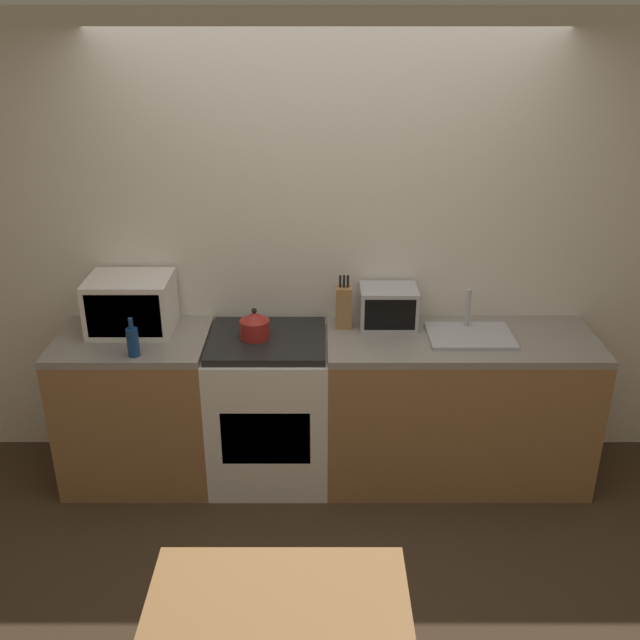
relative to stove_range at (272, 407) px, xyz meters
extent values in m
plane|color=#3D2D1E|center=(0.33, -0.85, -0.45)|extent=(16.00, 16.00, 0.00)
cube|color=silver|center=(0.33, 0.34, 0.85)|extent=(10.00, 0.06, 2.60)
cube|color=olive|center=(-0.76, 0.00, -0.02)|extent=(0.84, 0.62, 0.86)
cube|color=gray|center=(-0.76, 0.00, 0.43)|extent=(0.84, 0.62, 0.04)
cube|color=olive|center=(1.09, 0.00, -0.02)|extent=(1.51, 0.62, 0.86)
cube|color=gray|center=(1.09, 0.00, 0.43)|extent=(1.51, 0.62, 0.04)
cube|color=silver|center=(0.00, 0.00, -0.02)|extent=(0.68, 0.62, 0.86)
cube|color=black|center=(0.00, 0.00, 0.43)|extent=(0.65, 0.57, 0.04)
cube|color=black|center=(0.00, -0.30, -0.02)|extent=(0.49, 0.02, 0.32)
cylinder|color=maroon|center=(-0.07, 0.00, 0.51)|extent=(0.17, 0.17, 0.11)
cone|color=maroon|center=(-0.07, 0.00, 0.58)|extent=(0.16, 0.16, 0.05)
sphere|color=black|center=(-0.07, 0.00, 0.62)|extent=(0.03, 0.03, 0.03)
cube|color=silver|center=(-0.77, 0.11, 0.61)|extent=(0.46, 0.36, 0.31)
cube|color=black|center=(-0.77, -0.06, 0.61)|extent=(0.41, 0.01, 0.25)
cylinder|color=navy|center=(-0.69, -0.22, 0.53)|extent=(0.06, 0.06, 0.16)
cylinder|color=navy|center=(-0.69, -0.22, 0.64)|extent=(0.02, 0.02, 0.06)
cube|color=#9E7042|center=(0.43, 0.15, 0.57)|extent=(0.09, 0.09, 0.24)
cylinder|color=black|center=(0.41, 0.15, 0.73)|extent=(0.01, 0.01, 0.07)
cylinder|color=black|center=(0.43, 0.15, 0.73)|extent=(0.01, 0.01, 0.07)
cylinder|color=black|center=(0.45, 0.15, 0.73)|extent=(0.01, 0.01, 0.07)
cube|color=#ADAFB5|center=(0.69, 0.17, 0.57)|extent=(0.33, 0.24, 0.23)
cube|color=black|center=(0.69, 0.05, 0.57)|extent=(0.29, 0.01, 0.18)
cube|color=#ADAFB5|center=(1.14, 0.00, 0.46)|extent=(0.47, 0.34, 0.02)
cylinder|color=#ADAFB5|center=(1.14, 0.12, 0.58)|extent=(0.03, 0.03, 0.22)
cube|color=#9E7042|center=(0.15, -1.84, 0.29)|extent=(0.90, 0.64, 0.04)
cylinder|color=#9E7042|center=(-0.23, -1.58, -0.09)|extent=(0.05, 0.05, 0.72)
cylinder|color=#9E7042|center=(0.54, -1.58, -0.09)|extent=(0.05, 0.05, 0.72)
camera|label=1|loc=(0.30, -3.59, 2.15)|focal=40.00mm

